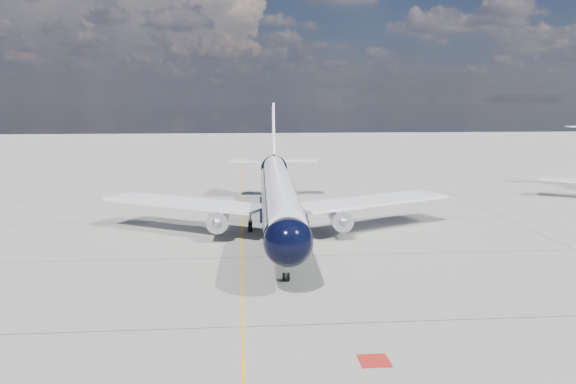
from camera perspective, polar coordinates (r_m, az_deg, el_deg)
The scene contains 4 objects.
ground at distance 68.22m, azimuth -4.69°, elevation -2.00°, with size 320.00×320.00×0.00m, color gray.
taxiway_centerline at distance 63.33m, azimuth -4.68°, elevation -2.89°, with size 0.16×160.00×0.01m, color #EB9F0C.
red_marking at distance 30.80m, azimuth 8.74°, elevation -16.59°, with size 1.60×1.60×0.01m, color maroon.
main_airliner at distance 57.49m, azimuth -0.97°, elevation -0.03°, with size 36.93×44.92×12.98m.
Camera 1 is at (0.09, -36.89, 13.44)m, focal length 35.00 mm.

